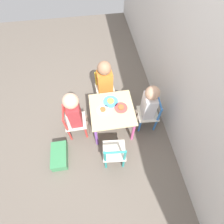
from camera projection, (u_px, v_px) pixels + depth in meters
ground_plane at (112, 126)px, 2.50m from camera, size 6.00×6.00×0.00m
house_wall at (202, 40)px, 1.47m from camera, size 6.00×0.06×2.60m
kids_table at (112, 112)px, 2.19m from camera, size 0.54×0.54×0.43m
chair_blue at (149, 114)px, 2.31m from camera, size 0.28×0.28×0.52m
chair_yellow at (105, 88)px, 2.55m from camera, size 0.28×0.28×0.52m
chair_red at (74, 122)px, 2.24m from camera, size 0.26×0.26×0.52m
chair_teal at (114, 153)px, 2.02m from camera, size 0.28×0.28×0.52m
child_back at (148, 105)px, 2.13m from camera, size 0.21×0.22×0.78m
child_left at (105, 81)px, 2.33m from camera, size 0.23×0.21×0.78m
child_front at (75, 112)px, 2.05m from camera, size 0.20×0.23×0.79m
plate_back at (121, 108)px, 2.14m from camera, size 0.16×0.16×0.03m
plate_left at (111, 101)px, 2.19m from camera, size 0.19×0.19×0.03m
plate_front at (103, 110)px, 2.12m from camera, size 0.15×0.15×0.03m
storage_bin at (60, 156)px, 2.19m from camera, size 0.34×0.19×0.13m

